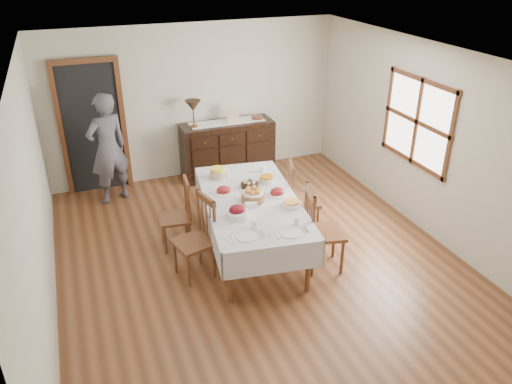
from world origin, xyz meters
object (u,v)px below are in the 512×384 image
object	(u,v)px
chair_left_near	(197,237)
chair_left_far	(179,214)
table_lamp	(193,107)
chair_right_far	(300,197)
person	(107,145)
dining_table	(251,206)
sideboard	(227,149)
chair_right_near	(320,228)

from	to	relation	value
chair_left_near	chair_left_far	world-z (taller)	chair_left_near
table_lamp	chair_right_far	bearing A→B (deg)	-66.82
person	chair_left_near	bearing A→B (deg)	84.78
dining_table	chair_left_near	distance (m)	0.83
person	table_lamp	xyz separation A→B (m)	(1.44, 0.27, 0.38)
chair_left_far	chair_left_near	bearing A→B (deg)	11.15
chair_left_near	sideboard	world-z (taller)	chair_left_near
chair_left_far	table_lamp	bearing A→B (deg)	164.72
chair_right_far	person	size ratio (longest dim) A/B	0.55
person	sideboard	bearing A→B (deg)	165.80
dining_table	chair_left_far	xyz separation A→B (m)	(-0.85, 0.49, -0.20)
chair_left_far	chair_right_near	xyz separation A→B (m)	(1.53, -1.12, 0.07)
chair_left_near	chair_right_near	distance (m)	1.52
chair_right_near	sideboard	size ratio (longest dim) A/B	0.69
chair_left_far	person	bearing A→B (deg)	-152.71
dining_table	chair_left_near	world-z (taller)	chair_left_near
dining_table	chair_left_far	world-z (taller)	chair_left_far
chair_right_far	person	distance (m)	3.08
chair_right_far	sideboard	size ratio (longest dim) A/B	0.65
chair_right_near	sideboard	world-z (taller)	chair_right_near
dining_table	person	world-z (taller)	person
chair_left_near	chair_right_near	xyz separation A→B (m)	(1.46, -0.41, 0.03)
chair_left_near	person	distance (m)	2.58
chair_right_far	person	xyz separation A→B (m)	(-2.38, 1.92, 0.41)
chair_left_near	table_lamp	distance (m)	2.90
dining_table	chair_right_near	distance (m)	0.94
table_lamp	chair_left_far	bearing A→B (deg)	-111.09
person	chair_right_far	bearing A→B (deg)	118.93
chair_right_near	chair_right_far	size ratio (longest dim) A/B	1.08
chair_left_far	chair_right_near	world-z (taller)	chair_right_near
chair_right_near	table_lamp	xyz separation A→B (m)	(-0.76, 3.11, 0.75)
chair_right_near	person	world-z (taller)	person
dining_table	sideboard	distance (m)	2.55
dining_table	person	bearing A→B (deg)	132.77
sideboard	chair_left_far	bearing A→B (deg)	-123.85
chair_left_far	sideboard	size ratio (longest dim) A/B	0.61
chair_left_far	table_lamp	world-z (taller)	table_lamp
dining_table	chair_right_near	world-z (taller)	chair_right_near
chair_right_far	person	bearing A→B (deg)	68.12
dining_table	table_lamp	size ratio (longest dim) A/B	5.31
chair_left_near	sideboard	bearing A→B (deg)	140.62
chair_left_far	sideboard	world-z (taller)	chair_left_far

